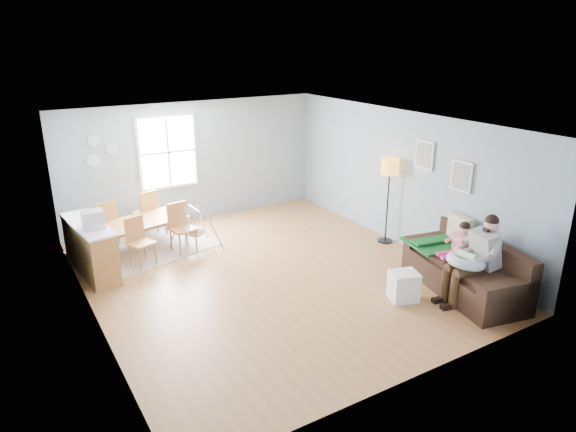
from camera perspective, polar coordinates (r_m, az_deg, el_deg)
room at (r=8.49m, az=-2.16°, el=8.40°), size 8.40×9.40×3.90m
window at (r=11.54m, az=-13.22°, el=6.93°), size 1.32×0.08×1.62m
pictures at (r=9.63m, az=16.76°, el=5.43°), size 0.05×1.34×0.74m
wall_plates at (r=11.18m, az=-20.16°, el=6.80°), size 0.67×0.02×0.66m
sofa at (r=9.08m, az=19.26°, el=-5.92°), size 1.41×2.40×0.91m
green_throw at (r=9.48m, az=16.27°, el=-2.85°), size 1.16×1.05×0.04m
beige_pillow at (r=9.46m, az=18.56°, el=-1.53°), size 0.26×0.55×0.54m
father at (r=8.60m, az=20.12°, el=-4.21°), size 1.04×0.56×1.43m
nursing_pillow at (r=8.52m, az=19.18°, el=-4.74°), size 0.68×0.67×0.25m
infant at (r=8.51m, az=19.05°, el=-4.14°), size 0.17×0.41×0.15m
toddler at (r=9.02m, az=18.32°, el=-2.90°), size 0.60×0.36×0.91m
floor_lamp at (r=10.41m, az=11.22°, el=4.66°), size 0.35×0.35×1.76m
storage_cube at (r=8.52m, az=12.68°, el=-7.61°), size 0.53×0.50×0.48m
rug at (r=10.74m, az=-15.57°, el=-3.42°), size 2.92×2.49×0.01m
dining_table at (r=10.64m, az=-15.71°, el=-1.99°), size 1.83×1.27×0.59m
chair_sw at (r=9.84m, az=-16.28°, el=-2.40°), size 0.53×0.53×0.92m
chair_se at (r=10.27m, az=-11.87°, el=-0.86°), size 0.50×0.50×0.97m
chair_nw at (r=10.87m, az=-19.58°, el=-0.47°), size 0.51×0.51×0.97m
chair_ne at (r=11.27m, az=-15.43°, el=0.70°), size 0.56×0.56×0.98m
counter at (r=9.77m, az=-21.09°, el=-3.35°), size 0.69×1.74×0.95m
monitor at (r=9.26m, az=-20.86°, el=-0.38°), size 0.35×0.33×0.31m
baby_swing at (r=10.33m, az=-10.23°, el=-1.63°), size 0.88×0.89×0.86m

